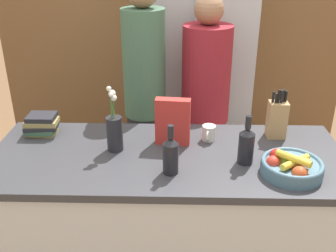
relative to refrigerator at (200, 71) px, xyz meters
The scene contains 13 objects.
kitchen_island 1.46m from the refrigerator, 99.72° to the right, with size 1.88×0.76×0.93m.
back_wall_wood 0.54m from the refrigerator, 122.79° to the left, with size 3.08×0.12×2.60m.
refrigerator is the anchor object (origin of this frame).
fruit_bowl 1.57m from the refrigerator, 76.71° to the right, with size 0.29×0.29×0.12m.
knife_block 1.19m from the refrigerator, 71.44° to the right, with size 0.10×0.09×0.29m.
flower_vase 1.41m from the refrigerator, 111.40° to the right, with size 0.08×0.08×0.36m.
cereal_box 1.25m from the refrigerator, 99.60° to the right, with size 0.19×0.08×0.26m.
coffee_mug 1.18m from the refrigerator, 90.29° to the right, with size 0.08×0.11×0.09m.
book_stack 1.48m from the refrigerator, 130.52° to the right, with size 0.20×0.17×0.12m.
bottle_oil 1.55m from the refrigerator, 97.91° to the right, with size 0.08×0.08×0.25m.
bottle_vinegar 1.44m from the refrigerator, 83.55° to the right, with size 0.08×0.08×0.26m.
person_at_sink 0.76m from the refrigerator, 122.32° to the right, with size 0.28×0.28×1.77m.
person_in_blue 0.59m from the refrigerator, 88.89° to the right, with size 0.33×0.33×1.65m.
Camera 1 is at (0.05, -1.80, 1.94)m, focal length 42.00 mm.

